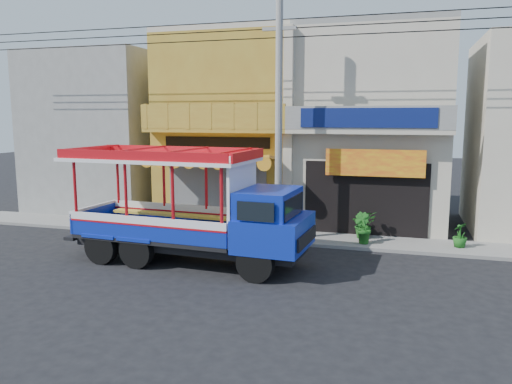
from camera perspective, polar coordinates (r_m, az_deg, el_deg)
ground at (r=15.16m, az=3.27°, el=-9.04°), size 90.00×90.00×0.00m
sidewalk at (r=18.92m, az=5.98°, el=-5.29°), size 30.00×2.00×0.12m
shophouse_left at (r=23.20m, az=-1.94°, el=7.43°), size 6.00×7.50×8.24m
shophouse_right at (r=22.09m, az=13.15°, el=7.15°), size 6.00×6.75×8.24m
party_pilaster at (r=19.40m, az=3.69°, el=6.86°), size 0.35×0.30×8.00m
filler_building_left at (r=26.26m, az=-16.69°, el=6.55°), size 6.00×6.00×7.60m
utility_pole at (r=17.86m, az=3.10°, el=10.02°), size 28.00×0.26×9.00m
songthaew_truck at (r=15.47m, az=-5.94°, el=-2.07°), size 7.88×3.02×3.61m
green_sign at (r=21.48m, az=-14.29°, el=-2.58°), size 0.62×0.29×0.95m
potted_plant_a at (r=19.00m, az=12.20°, el=-3.63°), size 1.21×1.20×1.01m
potted_plant_b at (r=18.15m, az=12.10°, el=-4.06°), size 0.77×0.73×1.10m
potted_plant_c at (r=18.64m, az=22.30°, el=-4.57°), size 0.67×0.67×0.86m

